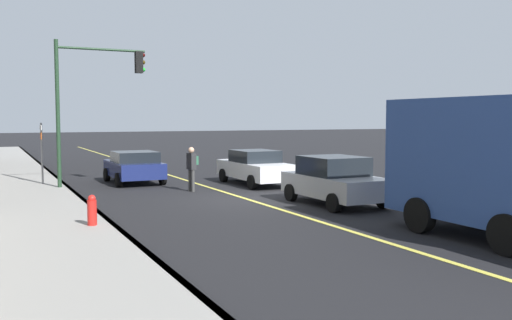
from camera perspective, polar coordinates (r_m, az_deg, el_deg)
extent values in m
plane|color=black|center=(20.07, -1.15, -3.99)|extent=(200.00, 200.00, 0.00)
cube|color=gray|center=(18.28, -21.84, -4.88)|extent=(80.00, 3.50, 0.15)
cube|color=slate|center=(18.47, -16.65, -4.66)|extent=(80.00, 0.16, 0.15)
cube|color=#D8CC4C|center=(20.07, -1.15, -3.97)|extent=(80.00, 0.16, 0.01)
cube|color=navy|center=(25.40, -12.43, -0.90)|extent=(3.81, 1.94, 0.66)
cube|color=black|center=(25.13, -12.33, 0.33)|extent=(2.01, 1.78, 0.46)
cylinder|color=black|center=(26.46, -15.06, -1.46)|extent=(0.60, 0.22, 0.60)
cylinder|color=black|center=(26.88, -11.08, -1.30)|extent=(0.60, 0.22, 0.60)
cylinder|color=black|center=(24.00, -13.92, -2.02)|extent=(0.60, 0.22, 0.60)
cylinder|color=black|center=(24.47, -9.56, -1.83)|extent=(0.60, 0.22, 0.60)
cube|color=#A8AAB2|center=(18.85, 8.14, -2.60)|extent=(4.05, 1.94, 0.68)
cube|color=black|center=(18.89, 7.93, -0.58)|extent=(2.01, 1.79, 0.63)
cylinder|color=black|center=(18.39, 12.93, -3.92)|extent=(0.60, 0.22, 0.60)
cylinder|color=black|center=(17.27, 8.00, -4.38)|extent=(0.60, 0.22, 0.60)
cylinder|color=black|center=(20.52, 8.23, -3.00)|extent=(0.60, 0.22, 0.60)
cylinder|color=black|center=(19.52, 3.60, -3.34)|extent=(0.60, 0.22, 0.60)
cube|color=silver|center=(24.27, -0.04, -1.02)|extent=(4.57, 1.81, 0.68)
cube|color=black|center=(24.29, -0.12, 0.40)|extent=(2.00, 1.67, 0.52)
cylinder|color=black|center=(23.39, 3.53, -2.06)|extent=(0.60, 0.22, 0.60)
cylinder|color=black|center=(22.57, -0.39, -2.29)|extent=(0.60, 0.22, 0.60)
cylinder|color=black|center=(26.04, 0.26, -1.40)|extent=(0.60, 0.22, 0.60)
cylinder|color=black|center=(25.31, -3.35, -1.58)|extent=(0.60, 0.22, 0.60)
cube|color=#2D4C93|center=(14.41, 23.33, 0.07)|extent=(5.28, 2.28, 2.94)
cylinder|color=black|center=(16.25, 22.15, -4.67)|extent=(0.90, 0.28, 0.90)
cylinder|color=black|center=(14.71, 16.45, -5.45)|extent=(0.90, 0.28, 0.90)
cylinder|color=black|center=(12.92, 24.43, -7.00)|extent=(0.90, 0.28, 0.90)
cylinder|color=#383838|center=(22.03, -6.49, -2.13)|extent=(0.16, 0.16, 0.87)
cylinder|color=#383838|center=(22.23, -6.77, -2.07)|extent=(0.16, 0.16, 0.87)
cube|color=#262628|center=(22.06, -6.65, -0.13)|extent=(0.45, 0.28, 0.65)
sphere|color=tan|center=(22.03, -6.66, 1.02)|extent=(0.24, 0.24, 0.24)
cube|color=#26593F|center=(22.14, -6.26, -0.03)|extent=(0.28, 0.20, 0.34)
cylinder|color=#1E3823|center=(23.33, -19.67, 4.29)|extent=(0.16, 0.16, 5.98)
cylinder|color=#1E3823|center=(23.76, -15.54, 10.88)|extent=(0.10, 3.51, 0.10)
cube|color=black|center=(24.03, -11.93, 9.79)|extent=(0.28, 0.30, 0.90)
sphere|color=#360605|center=(24.11, -11.52, 10.49)|extent=(0.18, 0.18, 0.18)
sphere|color=#392905|center=(24.08, -11.51, 9.79)|extent=(0.18, 0.18, 0.18)
sphere|color=green|center=(24.05, -11.50, 9.07)|extent=(0.18, 0.18, 0.18)
cylinder|color=slate|center=(24.88, -21.11, 0.47)|extent=(0.08, 0.08, 2.71)
cube|color=white|center=(24.84, -21.23, 3.12)|extent=(0.60, 0.02, 0.20)
cube|color=#DB5919|center=(24.85, -21.21, 2.32)|extent=(0.44, 0.02, 0.28)
cylinder|color=red|center=(14.94, -16.47, -5.49)|extent=(0.24, 0.24, 0.80)
sphere|color=red|center=(14.88, -16.50, -3.82)|extent=(0.20, 0.20, 0.20)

